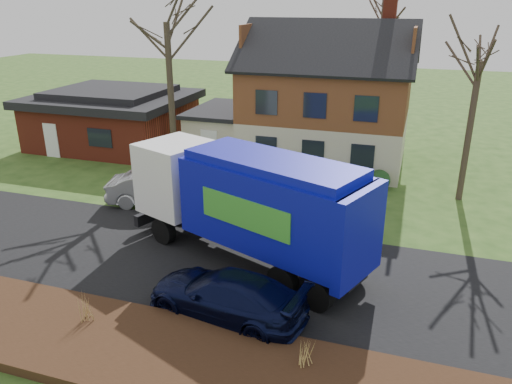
% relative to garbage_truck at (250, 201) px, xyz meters
% --- Properties ---
extents(ground, '(120.00, 120.00, 0.00)m').
position_rel_garbage_truck_xyz_m(ground, '(-1.71, -0.65, -2.41)').
color(ground, '#2B4918').
rests_on(ground, ground).
extents(road, '(80.00, 7.00, 0.02)m').
position_rel_garbage_truck_xyz_m(road, '(-1.71, -0.65, -2.40)').
color(road, black).
rests_on(road, ground).
extents(mulch_verge, '(80.00, 3.50, 0.30)m').
position_rel_garbage_truck_xyz_m(mulch_verge, '(-1.71, -5.95, -2.26)').
color(mulch_verge, black).
rests_on(mulch_verge, ground).
extents(main_house, '(12.95, 8.95, 9.26)m').
position_rel_garbage_truck_xyz_m(main_house, '(-0.22, 13.26, 1.62)').
color(main_house, beige).
rests_on(main_house, ground).
extents(ranch_house, '(9.80, 8.20, 3.70)m').
position_rel_garbage_truck_xyz_m(ranch_house, '(-13.71, 12.35, -0.60)').
color(ranch_house, maroon).
rests_on(ranch_house, ground).
extents(garbage_truck, '(10.03, 5.99, 4.18)m').
position_rel_garbage_truck_xyz_m(garbage_truck, '(0.00, 0.00, 0.00)').
color(garbage_truck, black).
rests_on(garbage_truck, ground).
extents(silver_sedan, '(5.25, 3.03, 1.64)m').
position_rel_garbage_truck_xyz_m(silver_sedan, '(-5.72, 3.90, -1.59)').
color(silver_sedan, '#ABAEB3').
rests_on(silver_sedan, ground).
extents(navy_wagon, '(5.30, 2.82, 1.46)m').
position_rel_garbage_truck_xyz_m(navy_wagon, '(0.44, -3.52, -1.68)').
color(navy_wagon, black).
rests_on(navy_wagon, ground).
extents(tree_front_east, '(3.38, 3.38, 9.38)m').
position_rel_garbage_truck_xyz_m(tree_front_east, '(7.72, 8.96, 5.21)').
color(tree_front_east, '#423427').
rests_on(tree_front_east, ground).
extents(grass_clump_mid, '(0.31, 0.25, 0.86)m').
position_rel_garbage_truck_xyz_m(grass_clump_mid, '(-3.25, -5.35, -1.68)').
color(grass_clump_mid, '#A78549').
rests_on(grass_clump_mid, mulch_verge).
extents(grass_clump_east, '(0.30, 0.25, 0.76)m').
position_rel_garbage_truck_xyz_m(grass_clump_east, '(3.34, -5.25, -1.73)').
color(grass_clump_east, tan).
rests_on(grass_clump_east, mulch_verge).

